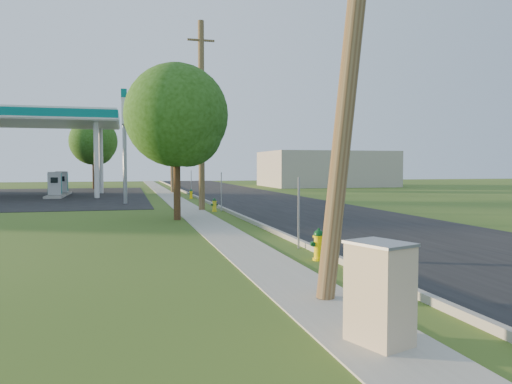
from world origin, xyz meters
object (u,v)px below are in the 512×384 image
utility_pole_near (354,19)px  hydrant_far (191,194)px  price_pylon (124,115)px  hydrant_near (319,245)px  utility_cabinet (380,294)px  tree_lot (94,143)px  tree_verge (179,119)px  hydrant_mid (214,205)px  fuel_pump_se (62,186)px  fuel_pump_ne (55,188)px  utility_pole_far (171,138)px  utility_pole_mid (201,115)px

utility_pole_near → hydrant_far: size_ratio=13.69×
price_pylon → hydrant_far: size_ratio=9.89×
price_pylon → hydrant_near: size_ratio=8.63×
utility_pole_near → price_pylon: bearing=99.4°
utility_cabinet → tree_lot: bearing=97.6°
price_pylon → hydrant_far: 7.93m
utility_cabinet → hydrant_near: bearing=75.9°
utility_pole_near → tree_verge: bearing=96.8°
hydrant_mid → tree_lot: bearing=105.0°
fuel_pump_se → price_pylon: bearing=-66.5°
tree_lot → price_pylon: bearing=-81.9°
fuel_pump_ne → fuel_pump_se: same height
hydrant_mid → hydrant_far: hydrant_mid is taller
hydrant_far → utility_pole_near: bearing=-91.3°
fuel_pump_ne → fuel_pump_se: size_ratio=1.00×
fuel_pump_ne → hydrant_far: (9.52, -3.43, -0.38)m
utility_pole_far → hydrant_far: 9.56m
price_pylon → tree_verge: 10.31m
hydrant_mid → utility_pole_far: bearing=91.5°
utility_pole_near → fuel_pump_ne: bearing=106.0°
hydrant_near → hydrant_mid: bearing=91.0°
fuel_pump_ne → hydrant_near: 29.23m
tree_verge → tree_lot: tree_lot is taller
price_pylon → hydrant_mid: size_ratio=9.73×
price_pylon → hydrant_mid: bearing=-55.6°
utility_pole_near → fuel_pump_ne: 32.51m
utility_pole_near → fuel_pump_se: 36.34m
utility_pole_mid → utility_cabinet: (-0.68, -20.23, -4.28)m
tree_verge → hydrant_mid: (2.12, 3.56, -3.96)m
tree_verge → tree_lot: 31.65m
utility_pole_near → fuel_pump_ne: (-8.90, 31.00, -4.08)m
hydrant_mid → utility_pole_mid: bearing=118.4°
utility_cabinet → utility_pole_mid: bearing=88.1°
tree_lot → hydrant_mid: 28.94m
utility_pole_far → tree_verge: (-1.62, -22.49, -0.50)m
utility_cabinet → utility_pole_far: bearing=89.0°
fuel_pump_se → hydrant_mid: 20.25m
price_pylon → hydrant_mid: price_pylon is taller
tree_verge → price_pylon: bearing=102.9°
fuel_pump_ne → price_pylon: size_ratio=0.47×
utility_pole_far → hydrant_mid: utility_pole_far is taller
fuel_pump_ne → price_pylon: 10.17m
tree_verge → hydrant_near: bearing=-76.9°
fuel_pump_se → tree_lot: (1.99, 9.71, 3.91)m
utility_pole_near → utility_cabinet: bearing=-106.9°
hydrant_far → tree_lot: bearing=113.7°
hydrant_near → utility_pole_mid: bearing=92.9°
fuel_pump_se → fuel_pump_ne: bearing=-90.0°
fuel_pump_se → hydrant_near: (9.64, -31.60, -0.33)m
utility_pole_far → fuel_pump_se: bearing=-173.6°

